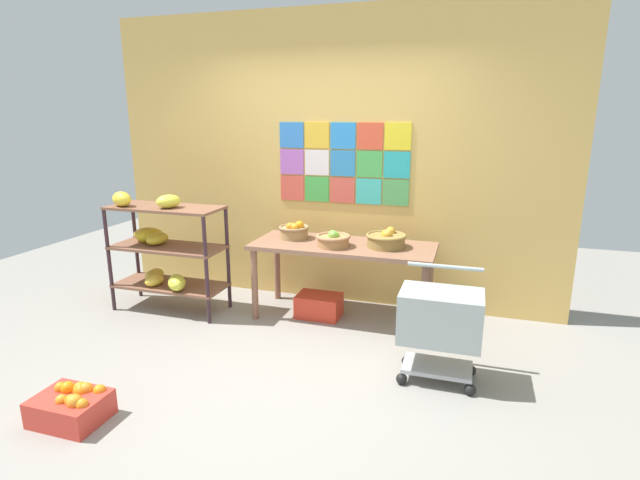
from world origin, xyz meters
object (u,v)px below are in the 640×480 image
Objects in this scene: display_table at (343,253)px; fruit_basket_back_right at (333,239)px; orange_crate_foreground at (72,405)px; shopping_cart at (440,320)px; banana_shelf_unit at (161,245)px; fruit_basket_right at (386,239)px; produce_crate_under_table at (319,306)px; fruit_basket_back_left at (294,231)px.

fruit_basket_back_right is (-0.07, -0.10, 0.15)m from display_table.
display_table is at bearing 60.04° from orange_crate_foreground.
display_table is 2.06× the size of shopping_cart.
shopping_cart is at bearing -12.26° from banana_shelf_unit.
orange_crate_foreground is 0.53× the size of shopping_cart.
fruit_basket_right is at bearing 8.77° from banana_shelf_unit.
produce_crate_under_table is 0.51× the size of shopping_cart.
banana_shelf_unit reaches higher than shopping_cart.
shopping_cart reaches higher than display_table.
banana_shelf_unit reaches higher than display_table.
fruit_basket_right is (0.46, 0.12, 0.00)m from fruit_basket_back_right.
fruit_basket_back_right is at bearing -19.36° from produce_crate_under_table.
banana_shelf_unit reaches higher than fruit_basket_back_right.
fruit_basket_back_right is 0.38× the size of shopping_cart.
fruit_basket_back_left is at bearing 71.98° from orange_crate_foreground.
shopping_cart is at bearing -33.37° from fruit_basket_back_left.
orange_crate_foreground is (-0.98, -2.03, -0.00)m from produce_crate_under_table.
shopping_cart is at bearing 28.96° from orange_crate_foreground.
banana_shelf_unit is at bearing 161.93° from shopping_cart.
fruit_basket_right is at bearing 2.95° from display_table.
display_table is (1.74, 0.31, -0.01)m from banana_shelf_unit.
shopping_cart is at bearing -35.86° from produce_crate_under_table.
banana_shelf_unit reaches higher than orange_crate_foreground.
fruit_basket_right is (2.13, 0.33, 0.14)m from banana_shelf_unit.
display_table is 0.42m from fruit_basket_right.
display_table reaches higher than orange_crate_foreground.
fruit_basket_back_left is at bearing 159.23° from fruit_basket_back_right.
fruit_basket_right reaches higher than fruit_basket_back_right.
fruit_basket_back_left is 2.36m from orange_crate_foreground.
banana_shelf_unit is 1.76m from display_table.
fruit_basket_back_right is 0.47m from fruit_basket_right.
fruit_basket_right is 0.44× the size of shopping_cart.
orange_crate_foreground is at bearing -119.79° from fruit_basket_back_right.
fruit_basket_back_right is 0.86× the size of fruit_basket_right.
banana_shelf_unit is 1.93m from orange_crate_foreground.
fruit_basket_right reaches higher than display_table.
fruit_basket_right is 1.12m from shopping_cart.
orange_crate_foreground is at bearing -119.96° from display_table.
fruit_basket_back_left is (-0.44, 0.16, 0.01)m from fruit_basket_back_right.
orange_crate_foreground reaches higher than produce_crate_under_table.
fruit_basket_back_left is at bearing 158.49° from produce_crate_under_table.
display_table is 2.46m from orange_crate_foreground.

